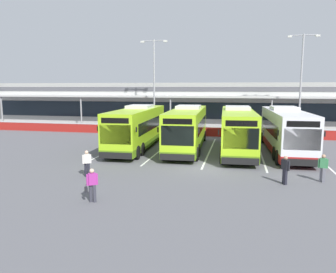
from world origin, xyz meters
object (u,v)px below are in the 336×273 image
object	(u,v)px
coach_bus_left_centre	(187,129)
lamp_post_west	(154,80)
pedestrian_with_handbag	(92,184)
coach_bus_centre	(237,131)
coach_bus_leftmost	(138,128)
pedestrian_near_bin	(323,167)
pedestrian_in_dark_coat	(87,163)
pedestrian_child	(285,169)
coach_bus_right_centre	(285,131)
lamp_post_centre	(301,79)

from	to	relation	value
coach_bus_left_centre	lamp_post_west	size ratio (longest dim) A/B	1.11
coach_bus_left_centre	pedestrian_with_handbag	bearing A→B (deg)	-99.34
coach_bus_left_centre	coach_bus_centre	bearing A→B (deg)	-4.55
coach_bus_leftmost	lamp_post_west	distance (m)	11.84
pedestrian_with_handbag	lamp_post_west	distance (m)	25.56
coach_bus_centre	pedestrian_with_handbag	size ratio (longest dim) A/B	7.55
coach_bus_leftmost	coach_bus_left_centre	distance (m)	4.44
pedestrian_with_handbag	pedestrian_near_bin	bearing A→B (deg)	26.81
pedestrian_in_dark_coat	pedestrian_child	size ratio (longest dim) A/B	1.00
coach_bus_right_centre	pedestrian_with_handbag	size ratio (longest dim) A/B	7.55
coach_bus_left_centre	pedestrian_child	xyz separation A→B (m)	(6.98, -9.33, -0.91)
pedestrian_with_handbag	lamp_post_west	world-z (taller)	lamp_post_west
coach_bus_leftmost	pedestrian_in_dark_coat	xyz separation A→B (m)	(-0.13, -9.83, -0.91)
coach_bus_leftmost	coach_bus_centre	bearing A→B (deg)	0.22
pedestrian_child	pedestrian_near_bin	distance (m)	2.34
coach_bus_right_centre	pedestrian_child	size ratio (longest dim) A/B	7.55
coach_bus_centre	coach_bus_right_centre	distance (m)	3.90
pedestrian_near_bin	lamp_post_west	size ratio (longest dim) A/B	0.15
coach_bus_centre	pedestrian_in_dark_coat	size ratio (longest dim) A/B	7.55
coach_bus_right_centre	pedestrian_near_bin	bearing A→B (deg)	-83.59
coach_bus_leftmost	pedestrian_near_bin	world-z (taller)	coach_bus_leftmost
coach_bus_centre	pedestrian_near_bin	distance (m)	9.48
coach_bus_right_centre	pedestrian_child	world-z (taller)	coach_bus_right_centre
coach_bus_left_centre	lamp_post_west	bearing A→B (deg)	118.41
pedestrian_near_bin	lamp_post_west	world-z (taller)	lamp_post_west
pedestrian_child	lamp_post_centre	bearing A→B (deg)	78.52
pedestrian_in_dark_coat	coach_bus_right_centre	bearing A→B (deg)	38.98
pedestrian_near_bin	lamp_post_centre	world-z (taller)	lamp_post_centre
coach_bus_right_centre	lamp_post_centre	bearing A→B (deg)	74.55
pedestrian_with_handbag	pedestrian_in_dark_coat	size ratio (longest dim) A/B	1.00
coach_bus_right_centre	pedestrian_in_dark_coat	xyz separation A→B (m)	(-12.75, -10.32, -0.91)
coach_bus_centre	coach_bus_right_centre	xyz separation A→B (m)	(3.88, 0.45, 0.00)
coach_bus_right_centre	pedestrian_with_handbag	bearing A→B (deg)	-126.26
pedestrian_with_handbag	pedestrian_in_dark_coat	distance (m)	4.61
coach_bus_leftmost	coach_bus_left_centre	world-z (taller)	same
coach_bus_centre	pedestrian_near_bin	xyz separation A→B (m)	(4.84, -8.10, -0.91)
coach_bus_right_centre	lamp_post_centre	world-z (taller)	lamp_post_centre
coach_bus_centre	lamp_post_west	size ratio (longest dim) A/B	1.11
coach_bus_leftmost	lamp_post_centre	world-z (taller)	lamp_post_centre
pedestrian_near_bin	lamp_post_centre	distance (m)	19.17
pedestrian_near_bin	coach_bus_leftmost	bearing A→B (deg)	149.29
coach_bus_left_centre	coach_bus_leftmost	bearing A→B (deg)	-175.14
pedestrian_in_dark_coat	lamp_post_west	xyz separation A→B (m)	(-1.12, 20.71, 5.42)
coach_bus_left_centre	pedestrian_in_dark_coat	bearing A→B (deg)	-114.09
pedestrian_in_dark_coat	lamp_post_centre	world-z (taller)	lamp_post_centre
lamp_post_west	pedestrian_with_handbag	bearing A→B (deg)	-82.32
pedestrian_child	pedestrian_near_bin	world-z (taller)	same
coach_bus_right_centre	pedestrian_child	distance (m)	9.56
coach_bus_centre	pedestrian_in_dark_coat	distance (m)	13.30
pedestrian_near_bin	lamp_post_centre	xyz separation A→B (m)	(1.74, 18.30, 5.42)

